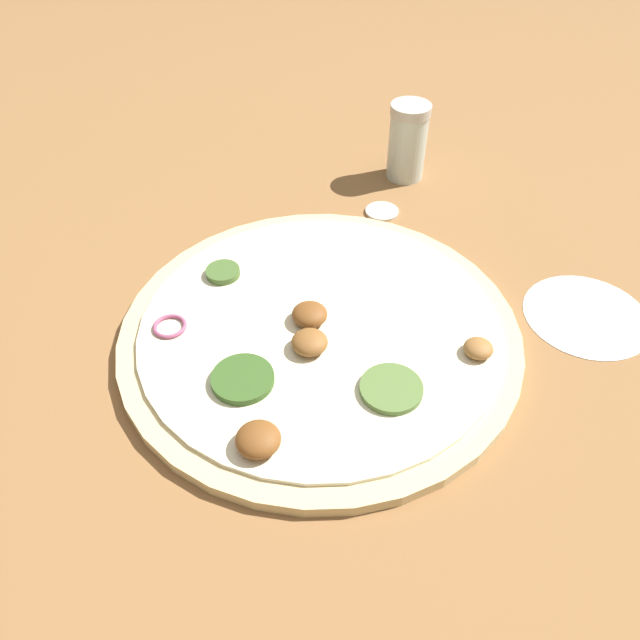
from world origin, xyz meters
name	(u,v)px	position (x,y,z in m)	size (l,w,h in m)	color
ground_plane	(320,336)	(0.00, 0.00, 0.00)	(3.00, 3.00, 0.00)	olive
pizza	(319,332)	(0.00, 0.00, 0.01)	(0.37, 0.37, 0.03)	beige
spice_jar	(408,141)	(-0.24, -0.19, 0.05)	(0.05, 0.05, 0.09)	silver
loose_cap	(382,210)	(-0.17, -0.14, 0.00)	(0.04, 0.04, 0.01)	beige
flour_patch	(586,315)	(-0.24, 0.11, 0.00)	(0.12, 0.12, 0.00)	white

